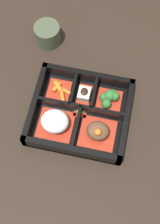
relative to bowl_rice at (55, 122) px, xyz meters
name	(u,v)px	position (x,y,z in m)	size (l,w,h in m)	color
ground_plane	(80,115)	(-0.06, -0.05, -0.04)	(3.00, 3.00, 0.00)	black
bento_base	(80,115)	(-0.06, -0.05, -0.03)	(0.26, 0.23, 0.01)	black
bento_rim	(80,111)	(-0.06, -0.05, -0.01)	(0.26, 0.23, 0.05)	black
bowl_stew	(98,132)	(-0.11, 0.00, -0.01)	(0.09, 0.09, 0.06)	#B22D19
bowl_rice	(55,122)	(0.00, 0.00, 0.00)	(0.09, 0.09, 0.05)	#B22D19
bowl_greens	(110,98)	(-0.13, -0.10, -0.01)	(0.07, 0.07, 0.04)	#B22D19
bowl_tofu	(83,94)	(-0.06, -0.10, -0.01)	(0.04, 0.07, 0.04)	#B22D19
bowl_carrots	(59,90)	(0.01, -0.10, -0.02)	(0.07, 0.07, 0.02)	#B22D19
bowl_pickles	(81,111)	(-0.06, -0.05, -0.02)	(0.04, 0.04, 0.01)	#B22D19
tea_cup	(47,34)	(0.09, -0.27, 0.00)	(0.08, 0.08, 0.06)	#424C38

